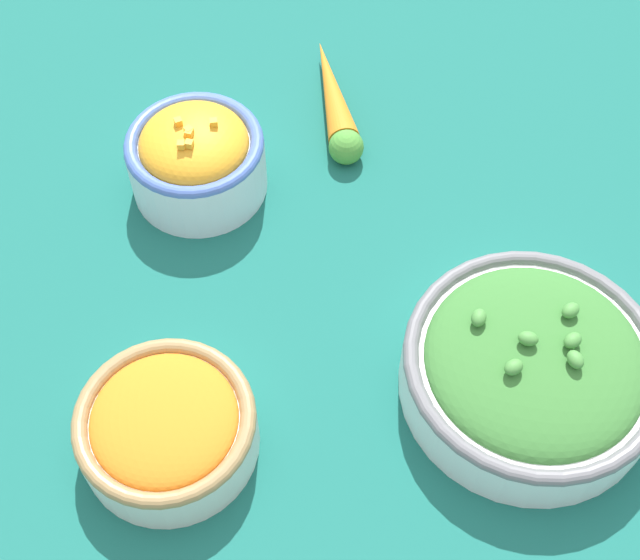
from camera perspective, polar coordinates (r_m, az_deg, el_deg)
ground_plane at (r=0.74m, az=0.00°, el=-1.29°), size 3.00×3.00×0.00m
bowl_squash at (r=0.79m, az=-7.93°, el=7.82°), size 0.12×0.12×0.08m
bowl_broccoli at (r=0.69m, az=13.40°, el=-5.47°), size 0.20×0.20×0.07m
bowl_carrots at (r=0.66m, az=-9.79°, el=-9.24°), size 0.13×0.13×0.05m
loose_carrot at (r=0.86m, az=0.94°, el=11.34°), size 0.16×0.07×0.03m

